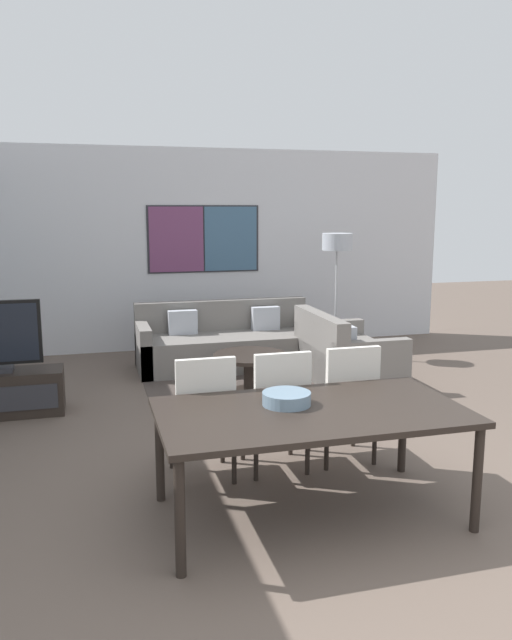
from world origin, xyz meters
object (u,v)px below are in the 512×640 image
object	(u,v)px
coffee_table	(250,363)
sofa_side	(343,358)
dining_chair_right	(346,398)
sofa_main	(227,345)
dining_chair_centre	(278,405)
fruit_bowl	(287,398)
floor_lamp	(337,250)
dining_table	(311,418)
dining_chair_left	(203,412)

from	to	relation	value
coffee_table	sofa_side	bearing A→B (deg)	6.69
sofa_side	dining_chair_right	world-z (taller)	dining_chair_right
sofa_main	sofa_side	distance (m)	1.55
dining_chair_centre	fruit_bowl	distance (m)	0.65
coffee_table	dining_chair_centre	bearing A→B (deg)	-99.15
fruit_bowl	floor_lamp	bearing A→B (deg)	63.38
dining_chair_centre	fruit_bowl	xyz separation A→B (m)	(-0.12, -0.59, 0.25)
dining_chair_centre	dining_chair_right	world-z (taller)	same
sofa_main	fruit_bowl	world-z (taller)	same
dining_chair_right	fruit_bowl	xyz separation A→B (m)	(-0.69, -0.63, 0.25)
sofa_main	floor_lamp	xyz separation A→B (m)	(1.50, 0.05, 1.17)
dining_table	dining_chair_left	xyz separation A→B (m)	(-0.57, 0.70, -0.14)
dining_chair_centre	floor_lamp	world-z (taller)	floor_lamp
sofa_main	dining_table	world-z (taller)	sofa_main
dining_table	floor_lamp	xyz separation A→B (m)	(1.83, 4.03, 0.78)
fruit_bowl	floor_lamp	world-z (taller)	floor_lamp
dining_chair_left	floor_lamp	xyz separation A→B (m)	(2.40, 3.33, 0.92)
sofa_side	dining_chair_centre	size ratio (longest dim) A/B	1.43
dining_chair_centre	fruit_bowl	size ratio (longest dim) A/B	3.01
sofa_side	dining_chair_left	distance (m)	3.04
coffee_table	dining_table	bearing A→B (deg)	-96.85
dining_chair_centre	dining_chair_left	bearing A→B (deg)	-178.71
fruit_bowl	dining_chair_centre	bearing A→B (deg)	78.07
sofa_main	dining_table	distance (m)	4.01
dining_chair_left	dining_chair_centre	size ratio (longest dim) A/B	1.00
dining_chair_centre	dining_chair_right	xyz separation A→B (m)	(0.57, 0.04, 0.00)
sofa_main	coffee_table	bearing A→B (deg)	-90.00
dining_chair_right	sofa_main	bearing A→B (deg)	94.10
dining_chair_left	dining_chair_right	bearing A→B (deg)	2.54
coffee_table	dining_chair_centre	size ratio (longest dim) A/B	0.85
sofa_side	dining_chair_centre	xyz separation A→B (m)	(-1.47, -2.22, 0.25)
dining_chair_centre	sofa_side	bearing A→B (deg)	56.43
coffee_table	fruit_bowl	bearing A→B (deg)	-99.76
sofa_main	dining_table	size ratio (longest dim) A/B	1.15
dining_table	fruit_bowl	xyz separation A→B (m)	(-0.12, 0.13, 0.11)
dining_chair_left	floor_lamp	size ratio (longest dim) A/B	0.57
dining_chair_right	sofa_side	bearing A→B (deg)	67.46
sofa_side	coffee_table	distance (m)	1.15
coffee_table	dining_table	world-z (taller)	dining_table
dining_chair_left	coffee_table	bearing A→B (deg)	66.71
dining_chair_right	fruit_bowl	distance (m)	0.96
sofa_side	dining_chair_centre	world-z (taller)	dining_chair_centre
sofa_side	dining_chair_right	xyz separation A→B (m)	(-0.91, -2.18, 0.25)
coffee_table	floor_lamp	bearing A→B (deg)	39.42
sofa_main	dining_chair_right	distance (m)	3.25
sofa_main	fruit_bowl	distance (m)	3.92
sofa_side	floor_lamp	distance (m)	1.64
sofa_side	fruit_bowl	size ratio (longest dim) A/B	4.28
dining_chair_left	dining_table	bearing A→B (deg)	-50.97
dining_table	fruit_bowl	world-z (taller)	fruit_bowl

